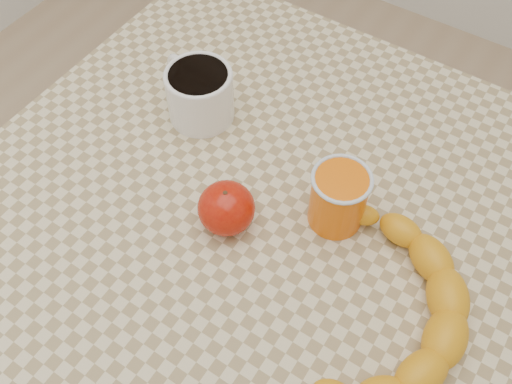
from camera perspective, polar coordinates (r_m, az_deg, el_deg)
The scene contains 6 objects.
ground at distance 1.47m, azimuth 0.00°, elevation -17.49°, with size 3.00×3.00×0.00m, color tan.
table at distance 0.86m, azimuth 0.00°, elevation -4.04°, with size 0.80×0.80×0.75m.
coffee_mug at distance 0.86m, azimuth -5.74°, elevation 9.96°, with size 0.15×0.13×0.09m.
orange_juice_glass at distance 0.74m, azimuth 8.24°, elevation -0.57°, with size 0.08×0.08×0.09m.
apple at distance 0.74m, azimuth -2.98°, elevation -1.62°, with size 0.09×0.09×0.07m.
banana at distance 0.70m, azimuth 13.17°, elevation -11.25°, with size 0.27×0.35×0.05m, color orange, non-canonical shape.
Camera 1 is at (0.24, -0.37, 1.40)m, focal length 40.00 mm.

